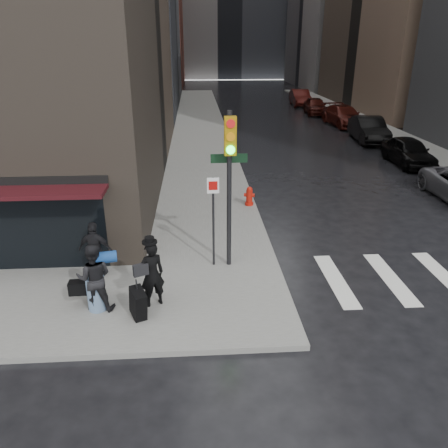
{
  "coord_description": "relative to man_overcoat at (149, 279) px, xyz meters",
  "views": [
    {
      "loc": [
        -0.39,
        -9.62,
        6.29
      ],
      "look_at": [
        0.39,
        2.24,
        1.3
      ],
      "focal_mm": 35.0,
      "sensor_mm": 36.0,
      "label": 1
    }
  ],
  "objects": [
    {
      "name": "man_overcoat",
      "position": [
        0.0,
        0.0,
        0.0
      ],
      "size": [
        0.94,
        1.26,
        1.9
      ],
      "rotation": [
        0.0,
        0.0,
        3.57
      ],
      "color": "black",
      "rests_on": "ground"
    },
    {
      "name": "man_greycoat",
      "position": [
        -1.61,
        1.65,
        0.03
      ],
      "size": [
        1.02,
        0.59,
        1.64
      ],
      "rotation": [
        0.0,
        0.0,
        2.93
      ],
      "color": "black",
      "rests_on": "ground"
    },
    {
      "name": "ground",
      "position": [
        1.61,
        0.25,
        -0.94
      ],
      "size": [
        140.0,
        140.0,
        0.0
      ],
      "primitive_type": "plane",
      "color": "black",
      "rests_on": "ground"
    },
    {
      "name": "traffic_light",
      "position": [
        2.08,
        2.05,
        2.1
      ],
      "size": [
        1.12,
        0.49,
        4.49
      ],
      "rotation": [
        0.0,
        0.0,
        0.01
      ],
      "color": "black",
      "rests_on": "ground"
    },
    {
      "name": "parked_car_2",
      "position": [
        12.89,
        19.46,
        -0.13
      ],
      "size": [
        2.2,
        5.1,
        1.64
      ],
      "primitive_type": "imported",
      "rotation": [
        0.0,
        0.0,
        -0.1
      ],
      "color": "black",
      "rests_on": "ground"
    },
    {
      "name": "sidewalk_right",
      "position": [
        15.11,
        27.25,
        -0.87
      ],
      "size": [
        3.0,
        50.0,
        0.15
      ],
      "primitive_type": "cube",
      "color": "slate",
      "rests_on": "ground"
    },
    {
      "name": "fire_hydrant",
      "position": [
        3.33,
        7.17,
        -0.45
      ],
      "size": [
        0.45,
        0.34,
        0.77
      ],
      "rotation": [
        0.0,
        0.0,
        -0.26
      ],
      "color": "#B4170B",
      "rests_on": "ground"
    },
    {
      "name": "parked_car_4",
      "position": [
        12.4,
        31.53,
        -0.19
      ],
      "size": [
        2.12,
        4.54,
        1.51
      ],
      "primitive_type": "imported",
      "rotation": [
        0.0,
        0.0,
        -0.08
      ],
      "color": "#3C110C",
      "rests_on": "ground"
    },
    {
      "name": "parked_car_3",
      "position": [
        13.12,
        25.5,
        -0.17
      ],
      "size": [
        2.66,
        5.53,
        1.55
      ],
      "primitive_type": "imported",
      "rotation": [
        0.0,
        0.0,
        0.09
      ],
      "color": "#41120D",
      "rests_on": "ground"
    },
    {
      "name": "parked_car_5",
      "position": [
        12.36,
        37.56,
        -0.14
      ],
      "size": [
        1.98,
        4.98,
        1.61
      ],
      "primitive_type": "imported",
      "rotation": [
        0.0,
        0.0,
        -0.06
      ],
      "color": "#3B0E0B",
      "rests_on": "ground"
    },
    {
      "name": "man_jeans",
      "position": [
        -1.31,
        0.02,
        0.09
      ],
      "size": [
        1.27,
        0.7,
        1.77
      ],
      "rotation": [
        0.0,
        0.0,
        3.18
      ],
      "color": "black",
      "rests_on": "ground"
    },
    {
      "name": "parked_car_1",
      "position": [
        12.83,
        13.43,
        -0.21
      ],
      "size": [
        1.84,
        4.37,
        1.48
      ],
      "primitive_type": "imported",
      "rotation": [
        0.0,
        0.0,
        -0.02
      ],
      "color": "black",
      "rests_on": "ground"
    },
    {
      "name": "sidewalk_left",
      "position": [
        1.61,
        27.25,
        -0.87
      ],
      "size": [
        4.0,
        50.0,
        0.15
      ],
      "primitive_type": "cube",
      "color": "slate",
      "rests_on": "ground"
    }
  ]
}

